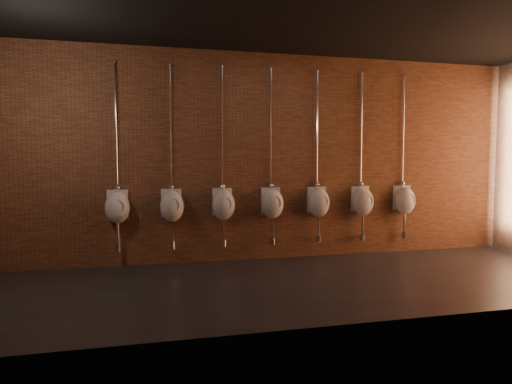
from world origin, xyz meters
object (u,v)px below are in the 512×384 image
urinal_1 (172,205)px  urinal_4 (319,202)px  urinal_0 (117,206)px  urinal_2 (223,204)px  urinal_6 (405,200)px  urinal_3 (272,203)px  urinal_5 (363,201)px

urinal_1 → urinal_4: bearing=0.0°
urinal_0 → urinal_2: same height
urinal_0 → urinal_4: bearing=0.0°
urinal_6 → urinal_0: bearing=180.0°
urinal_3 → urinal_5: same height
urinal_2 → urinal_6: size_ratio=1.00×
urinal_0 → urinal_3: same height
urinal_0 → urinal_1: (0.77, 0.00, 0.00)m
urinal_1 → urinal_3: 1.53m
urinal_6 → urinal_1: bearing=180.0°
urinal_3 → urinal_5: bearing=0.0°
urinal_1 → urinal_5: size_ratio=1.00×
urinal_1 → urinal_5: (3.07, 0.00, 0.00)m
urinal_0 → urinal_1: bearing=0.0°
urinal_1 → urinal_0: bearing=180.0°
urinal_3 → urinal_0: bearing=180.0°
urinal_1 → urinal_3: (1.53, 0.00, 0.00)m
urinal_6 → urinal_5: bearing=180.0°
urinal_1 → urinal_2: same height
urinal_4 → urinal_5: size_ratio=1.00×
urinal_3 → urinal_6: (2.30, 0.00, 0.00)m
urinal_0 → urinal_6: size_ratio=1.00×
urinal_2 → urinal_3: (0.77, 0.00, 0.00)m
urinal_4 → urinal_0: bearing=180.0°
urinal_6 → urinal_4: bearing=180.0°
urinal_1 → urinal_4: size_ratio=1.00×
urinal_5 → urinal_6: same height
urinal_2 → urinal_5: bearing=0.0°
urinal_0 → urinal_6: (4.60, 0.00, 0.00)m
urinal_5 → urinal_2: bearing=180.0°
urinal_5 → urinal_6: size_ratio=1.00×
urinal_0 → urinal_5: bearing=0.0°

